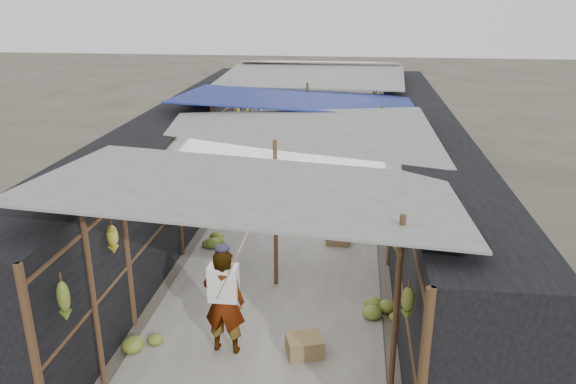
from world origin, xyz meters
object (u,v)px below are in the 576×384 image
at_px(crate_near, 305,346).
at_px(shopper_blue, 263,160).
at_px(vendor_seated, 370,178).
at_px(black_basin, 370,205).
at_px(vendor_elderly, 224,302).

distance_m(crate_near, shopper_blue, 6.96).
height_order(crate_near, vendor_seated, vendor_seated).
height_order(black_basin, vendor_elderly, vendor_elderly).
bearing_deg(crate_near, vendor_seated, 63.67).
bearing_deg(black_basin, shopper_blue, 162.42).
bearing_deg(vendor_elderly, crate_near, -174.15).
distance_m(black_basin, shopper_blue, 2.94).
bearing_deg(vendor_seated, vendor_elderly, -26.36).
bearing_deg(crate_near, black_basin, 62.20).
relative_size(vendor_elderly, shopper_blue, 0.93).
xyz_separation_m(crate_near, shopper_blue, (-1.68, 6.71, 0.71)).
xyz_separation_m(black_basin, shopper_blue, (-2.70, 0.86, 0.76)).
bearing_deg(black_basin, vendor_seated, 90.00).
distance_m(vendor_elderly, vendor_seated, 7.26).
bearing_deg(shopper_blue, vendor_seated, -6.94).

